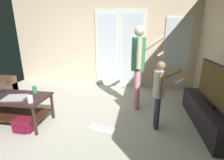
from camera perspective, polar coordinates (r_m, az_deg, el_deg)
The scene contains 13 objects.
ground_plane at distance 2.94m, azimuth -14.81°, elevation -16.01°, with size 5.38×4.96×0.02m, color #BAB6A7.
wall_back_with_doors at distance 4.79m, azimuth -2.50°, elevation 12.91°, with size 5.38×0.09×2.55m.
coffee_table at distance 3.23m, azimuth -30.68°, elevation -7.25°, with size 1.07×0.59×0.51m.
tv_stand at distance 3.25m, azimuth 30.89°, elevation -10.49°, with size 0.43×1.62×0.40m.
flat_screen_tv at distance 3.06m, azimuth 32.34°, elevation -1.25°, with size 0.08×1.10×0.68m.
person_adult at distance 3.24m, azimuth 9.42°, elevation 6.63°, with size 0.64×0.49×1.67m.
person_child at distance 2.66m, azimuth 16.47°, elevation -3.19°, with size 0.49×0.31×1.13m.
backpack at distance 3.07m, azimuth -28.72°, elevation -13.78°, with size 0.31×0.23×0.21m.
loose_keyboard at distance 2.82m, azimuth -3.39°, elevation -16.56°, with size 0.46×0.22×0.02m.
laptop_closed at distance 3.07m, azimuth -30.98°, elevation -5.36°, with size 0.33×0.26×0.03m, color #B6B0B3.
cup_near_edge at distance 2.78m, azimuth -26.98°, elevation -6.06°, with size 0.08×0.08×0.11m, color white.
cup_by_laptop at distance 3.15m, azimuth -25.68°, elevation -3.14°, with size 0.07×0.07×0.13m, color #2A8853.
dvd_remote_slim at distance 3.54m, azimuth -34.75°, elevation -3.35°, with size 0.17×0.05×0.02m, color black.
Camera 1 is at (1.11, -2.23, 1.55)m, focal length 25.83 mm.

